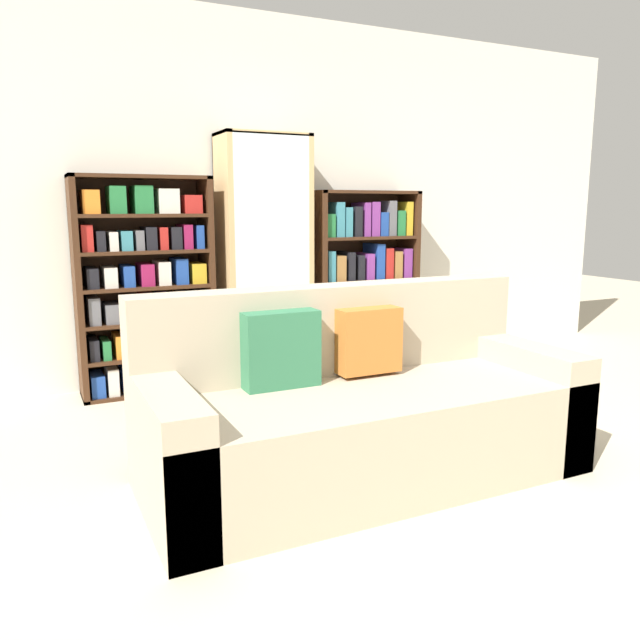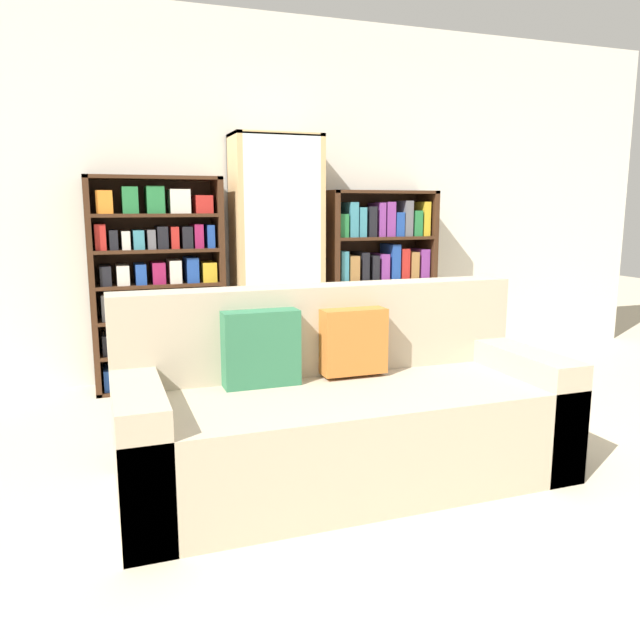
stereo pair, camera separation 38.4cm
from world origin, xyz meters
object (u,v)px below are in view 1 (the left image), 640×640
(bookshelf_left, at_px, (145,289))
(display_cabinet, at_px, (264,260))
(wine_bottle, at_px, (398,382))
(couch, at_px, (361,412))
(bookshelf_right, at_px, (364,282))

(bookshelf_left, relative_size, display_cabinet, 0.83)
(wine_bottle, bearing_deg, display_cabinet, 118.22)
(display_cabinet, bearing_deg, bookshelf_left, 178.94)
(couch, relative_size, display_cabinet, 1.15)
(bookshelf_right, bearing_deg, display_cabinet, -178.97)
(bookshelf_left, relative_size, wine_bottle, 4.06)
(couch, xyz_separation_m, display_cabinet, (0.21, 1.86, 0.58))
(couch, xyz_separation_m, bookshelf_right, (1.08, 1.88, 0.37))
(couch, height_order, bookshelf_left, bookshelf_left)
(display_cabinet, bearing_deg, bookshelf_right, 1.03)
(display_cabinet, relative_size, bookshelf_right, 1.28)
(bookshelf_right, bearing_deg, couch, -119.88)
(couch, distance_m, bookshelf_right, 2.20)
(wine_bottle, bearing_deg, couch, -131.92)
(bookshelf_right, height_order, wine_bottle, bookshelf_right)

